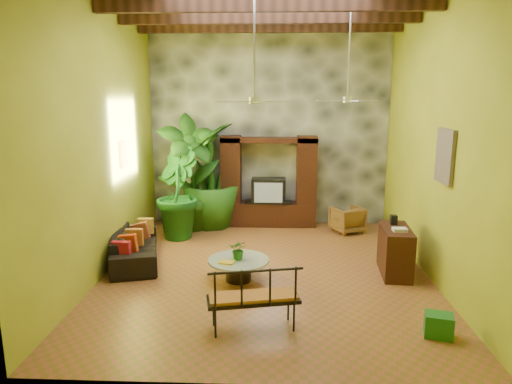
{
  "coord_description": "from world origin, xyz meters",
  "views": [
    {
      "loc": [
        0.15,
        -8.2,
        3.29
      ],
      "look_at": [
        -0.2,
        0.2,
        1.5
      ],
      "focal_mm": 32.0,
      "sensor_mm": 36.0,
      "label": 1
    }
  ],
  "objects_px": {
    "entertainment_center": "(269,189)",
    "sofa": "(135,246)",
    "wicker_armchair": "(347,219)",
    "tall_plant_c": "(210,175)",
    "coffee_table": "(238,267)",
    "iron_bench": "(253,295)",
    "green_bin": "(439,325)",
    "tall_plant_a": "(191,173)",
    "tall_plant_b": "(176,193)",
    "side_console": "(395,251)",
    "ceiling_fan_front": "(254,88)",
    "ceiling_fan_back": "(348,89)"
  },
  "relations": [
    {
      "from": "tall_plant_a",
      "to": "tall_plant_c",
      "type": "bearing_deg",
      "value": 40.51
    },
    {
      "from": "entertainment_center",
      "to": "wicker_armchair",
      "type": "height_order",
      "value": "entertainment_center"
    },
    {
      "from": "ceiling_fan_front",
      "to": "sofa",
      "type": "relative_size",
      "value": 0.85
    },
    {
      "from": "tall_plant_c",
      "to": "side_console",
      "type": "xyz_separation_m",
      "value": [
        3.88,
        -3.05,
        -0.87
      ]
    },
    {
      "from": "tall_plant_a",
      "to": "iron_bench",
      "type": "height_order",
      "value": "tall_plant_a"
    },
    {
      "from": "tall_plant_a",
      "to": "tall_plant_b",
      "type": "distance_m",
      "value": 0.73
    },
    {
      "from": "wicker_armchair",
      "to": "ceiling_fan_back",
      "type": "bearing_deg",
      "value": 51.25
    },
    {
      "from": "entertainment_center",
      "to": "coffee_table",
      "type": "relative_size",
      "value": 2.2
    },
    {
      "from": "tall_plant_c",
      "to": "green_bin",
      "type": "height_order",
      "value": "tall_plant_c"
    },
    {
      "from": "entertainment_center",
      "to": "ceiling_fan_front",
      "type": "bearing_deg",
      "value": -93.24
    },
    {
      "from": "wicker_armchair",
      "to": "tall_plant_b",
      "type": "distance_m",
      "value": 4.19
    },
    {
      "from": "tall_plant_a",
      "to": "tall_plant_c",
      "type": "xyz_separation_m",
      "value": [
        0.43,
        0.36,
        -0.12
      ]
    },
    {
      "from": "entertainment_center",
      "to": "ceiling_fan_front",
      "type": "distance_m",
      "value": 4.3
    },
    {
      "from": "ceiling_fan_front",
      "to": "side_console",
      "type": "xyz_separation_m",
      "value": [
        2.61,
        0.38,
        -2.96
      ]
    },
    {
      "from": "iron_bench",
      "to": "ceiling_fan_front",
      "type": "bearing_deg",
      "value": 80.2
    },
    {
      "from": "entertainment_center",
      "to": "coffee_table",
      "type": "height_order",
      "value": "entertainment_center"
    },
    {
      "from": "sofa",
      "to": "green_bin",
      "type": "xyz_separation_m",
      "value": [
        5.09,
        -2.75,
        -0.15
      ]
    },
    {
      "from": "sofa",
      "to": "wicker_armchair",
      "type": "distance_m",
      "value": 5.09
    },
    {
      "from": "ceiling_fan_front",
      "to": "iron_bench",
      "type": "bearing_deg",
      "value": -88.05
    },
    {
      "from": "tall_plant_c",
      "to": "green_bin",
      "type": "relative_size",
      "value": 7.02
    },
    {
      "from": "tall_plant_b",
      "to": "side_console",
      "type": "distance_m",
      "value": 5.06
    },
    {
      "from": "coffee_table",
      "to": "ceiling_fan_front",
      "type": "bearing_deg",
      "value": 12.96
    },
    {
      "from": "tall_plant_c",
      "to": "ceiling_fan_front",
      "type": "bearing_deg",
      "value": -69.7
    },
    {
      "from": "side_console",
      "to": "green_bin",
      "type": "relative_size",
      "value": 2.95
    },
    {
      "from": "tall_plant_c",
      "to": "entertainment_center",
      "type": "bearing_deg",
      "value": 4.16
    },
    {
      "from": "entertainment_center",
      "to": "sofa",
      "type": "height_order",
      "value": "entertainment_center"
    },
    {
      "from": "tall_plant_a",
      "to": "iron_bench",
      "type": "xyz_separation_m",
      "value": [
        1.76,
        -4.94,
        -0.89
      ]
    },
    {
      "from": "ceiling_fan_back",
      "to": "side_console",
      "type": "distance_m",
      "value": 3.3
    },
    {
      "from": "entertainment_center",
      "to": "green_bin",
      "type": "height_order",
      "value": "entertainment_center"
    },
    {
      "from": "ceiling_fan_back",
      "to": "side_console",
      "type": "relative_size",
      "value": 1.68
    },
    {
      "from": "ceiling_fan_back",
      "to": "iron_bench",
      "type": "xyz_separation_m",
      "value": [
        -1.74,
        -3.48,
        -2.85
      ]
    },
    {
      "from": "wicker_armchair",
      "to": "green_bin",
      "type": "height_order",
      "value": "wicker_armchair"
    },
    {
      "from": "ceiling_fan_front",
      "to": "side_console",
      "type": "bearing_deg",
      "value": 8.31
    },
    {
      "from": "ceiling_fan_front",
      "to": "ceiling_fan_back",
      "type": "distance_m",
      "value": 2.41
    },
    {
      "from": "wicker_armchair",
      "to": "green_bin",
      "type": "bearing_deg",
      "value": 70.33
    },
    {
      "from": "entertainment_center",
      "to": "tall_plant_b",
      "type": "relative_size",
      "value": 1.12
    },
    {
      "from": "ceiling_fan_back",
      "to": "sofa",
      "type": "relative_size",
      "value": 0.85
    },
    {
      "from": "iron_bench",
      "to": "side_console",
      "type": "distance_m",
      "value": 3.41
    },
    {
      "from": "ceiling_fan_back",
      "to": "tall_plant_c",
      "type": "bearing_deg",
      "value": 149.19
    },
    {
      "from": "side_console",
      "to": "iron_bench",
      "type": "bearing_deg",
      "value": -133.86
    },
    {
      "from": "tall_plant_c",
      "to": "side_console",
      "type": "distance_m",
      "value": 5.01
    },
    {
      "from": "entertainment_center",
      "to": "side_console",
      "type": "height_order",
      "value": "entertainment_center"
    },
    {
      "from": "entertainment_center",
      "to": "tall_plant_b",
      "type": "bearing_deg",
      "value": -153.83
    },
    {
      "from": "wicker_armchair",
      "to": "tall_plant_c",
      "type": "height_order",
      "value": "tall_plant_c"
    },
    {
      "from": "coffee_table",
      "to": "green_bin",
      "type": "distance_m",
      "value": 3.46
    },
    {
      "from": "coffee_table",
      "to": "iron_bench",
      "type": "relative_size",
      "value": 0.8
    },
    {
      "from": "wicker_armchair",
      "to": "tall_plant_a",
      "type": "relative_size",
      "value": 0.24
    },
    {
      "from": "sofa",
      "to": "wicker_armchair",
      "type": "relative_size",
      "value": 3.15
    },
    {
      "from": "ceiling_fan_front",
      "to": "sofa",
      "type": "distance_m",
      "value": 4.03
    },
    {
      "from": "tall_plant_a",
      "to": "iron_bench",
      "type": "distance_m",
      "value": 5.32
    }
  ]
}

